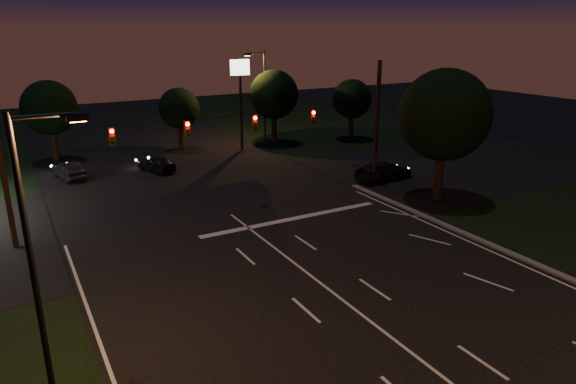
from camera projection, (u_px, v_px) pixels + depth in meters
ground at (370, 321)px, 20.47m from camera, size 140.00×140.00×0.00m
cross_street_right at (442, 167)px, 43.06m from camera, size 20.00×16.00×0.02m
stop_bar at (293, 219)px, 31.41m from camera, size 12.00×0.50×0.01m
utility_pole_right at (373, 183)px, 38.50m from camera, size 0.30×0.30×9.00m
utility_pole_left at (16, 247)px, 27.34m from camera, size 0.28×0.28×8.00m
signal_span at (222, 125)px, 31.20m from camera, size 24.00×0.40×1.56m
pole_sign_right at (240, 84)px, 47.19m from camera, size 1.80×0.30×8.40m
street_light_left at (37, 237)px, 15.29m from camera, size 2.20×0.35×9.00m
street_light_right_far at (262, 90)px, 50.66m from camera, size 2.20×0.35×9.00m
tree_right_near at (443, 116)px, 33.46m from camera, size 6.00×6.00×8.76m
tree_far_b at (49, 108)px, 43.68m from camera, size 4.60×4.60×6.98m
tree_far_c at (179, 109)px, 48.16m from camera, size 3.80×3.80×5.86m
tree_far_d at (273, 95)px, 50.43m from camera, size 4.80×4.80×7.30m
tree_far_e at (351, 99)px, 52.69m from camera, size 4.00×4.00×6.18m
car_oncoming_a at (156, 164)px, 41.58m from camera, size 2.62×4.02×1.27m
car_oncoming_b at (68, 171)px, 39.55m from camera, size 2.22×4.14×1.30m
car_cross at (384, 171)px, 39.23m from camera, size 5.12×2.46×1.44m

